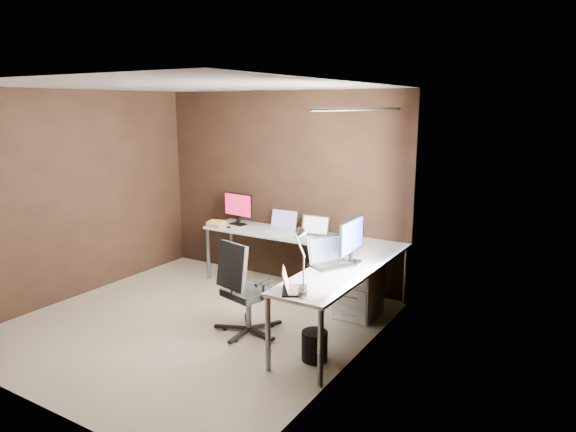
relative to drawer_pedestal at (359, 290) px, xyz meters
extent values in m
cube|color=tan|center=(-1.43, -1.15, -0.30)|extent=(3.60, 3.60, 0.00)
cube|color=white|center=(-1.43, -1.15, 2.20)|extent=(3.60, 3.60, 0.00)
cube|color=black|center=(-1.43, 0.65, 0.95)|extent=(3.60, 0.00, 2.50)
cube|color=black|center=(-1.43, -2.95, 0.95)|extent=(3.60, 0.00, 2.50)
cube|color=black|center=(-3.23, -1.15, 0.95)|extent=(0.00, 3.60, 2.50)
cube|color=black|center=(0.37, -1.15, 0.95)|extent=(0.00, 3.60, 2.50)
cube|color=white|center=(0.36, -0.80, 1.15)|extent=(0.00, 1.00, 1.30)
cube|color=#C67817|center=(0.32, -1.53, 0.95)|extent=(0.01, 0.35, 2.00)
cube|color=#C67817|center=(0.32, -0.08, 0.95)|extent=(0.01, 0.35, 2.00)
cylinder|color=slate|center=(0.32, -0.80, 1.98)|extent=(0.02, 1.90, 0.02)
cube|color=white|center=(-0.96, 0.35, 0.41)|extent=(2.65, 0.60, 0.03)
cube|color=white|center=(0.07, -0.78, 0.41)|extent=(0.60, 1.65, 0.03)
cylinder|color=slate|center=(-2.24, 0.09, 0.05)|extent=(0.05, 0.05, 0.70)
cylinder|color=slate|center=(-2.24, 0.61, 0.05)|extent=(0.05, 0.05, 0.70)
cylinder|color=slate|center=(-0.19, -1.56, 0.05)|extent=(0.05, 0.05, 0.70)
cylinder|color=slate|center=(0.33, -1.56, 0.05)|extent=(0.05, 0.05, 0.70)
cylinder|color=slate|center=(0.33, 0.61, 0.05)|extent=(0.05, 0.05, 0.70)
cube|color=white|center=(0.00, 0.00, 0.00)|extent=(0.42, 0.50, 0.60)
cube|color=black|center=(-1.96, 0.39, 0.44)|extent=(0.23, 0.16, 0.01)
cube|color=black|center=(-1.96, 0.41, 0.49)|extent=(0.05, 0.04, 0.10)
cube|color=black|center=(-1.96, 0.41, 0.70)|extent=(0.49, 0.09, 0.31)
cube|color=#BC1238|center=(-1.96, 0.39, 0.70)|extent=(0.46, 0.06, 0.28)
cube|color=black|center=(0.08, -0.39, 0.44)|extent=(0.14, 0.22, 0.01)
cube|color=black|center=(0.06, -0.39, 0.49)|extent=(0.03, 0.05, 0.10)
cube|color=black|center=(0.06, -0.39, 0.72)|extent=(0.04, 0.56, 0.35)
cube|color=#1625B3|center=(0.08, -0.39, 0.72)|extent=(0.02, 0.53, 0.32)
cube|color=white|center=(-1.29, 0.41, 0.44)|extent=(0.38, 0.27, 0.02)
cube|color=white|center=(-1.29, 0.50, 0.56)|extent=(0.37, 0.08, 0.23)
cube|color=#5C4D8D|center=(-1.29, 0.50, 0.56)|extent=(0.32, 0.07, 0.20)
cube|color=silver|center=(-0.78, 0.33, 0.44)|extent=(0.39, 0.28, 0.02)
cube|color=silver|center=(-0.79, 0.43, 0.56)|extent=(0.37, 0.09, 0.23)
cube|color=white|center=(-0.79, 0.42, 0.56)|extent=(0.33, 0.08, 0.20)
cube|color=black|center=(-0.06, -0.58, 0.44)|extent=(0.46, 0.51, 0.02)
cube|color=black|center=(-0.16, -0.53, 0.58)|extent=(0.27, 0.41, 0.26)
cube|color=#1B2337|center=(-0.16, -0.53, 0.58)|extent=(0.23, 0.36, 0.23)
cube|color=black|center=(-0.01, -1.41, 0.44)|extent=(0.33, 0.37, 0.02)
cube|color=black|center=(-0.08, -1.45, 0.54)|extent=(0.20, 0.29, 0.19)
cube|color=#C3505B|center=(-0.07, -1.45, 0.54)|extent=(0.17, 0.25, 0.16)
cube|color=#9C7354|center=(-2.16, 0.18, 0.44)|extent=(0.22, 0.18, 0.02)
cube|color=gold|center=(-2.16, 0.18, 0.46)|extent=(0.22, 0.18, 0.02)
cube|color=silver|center=(-2.16, 0.18, 0.48)|extent=(0.24, 0.20, 0.02)
cube|color=gold|center=(-2.16, 0.18, 0.50)|extent=(0.23, 0.19, 0.01)
ellipsoid|color=black|center=(-1.94, 0.16, 0.44)|extent=(0.09, 0.07, 0.03)
ellipsoid|color=black|center=(-0.53, 0.23, 0.45)|extent=(0.09, 0.07, 0.03)
cylinder|color=slate|center=(0.13, -1.50, 0.46)|extent=(0.08, 0.08, 0.06)
cylinder|color=slate|center=(0.13, -1.50, 0.65)|extent=(0.02, 0.02, 0.32)
cylinder|color=slate|center=(0.08, -1.47, 0.86)|extent=(0.02, 0.17, 0.23)
cone|color=slate|center=(0.03, -1.40, 0.94)|extent=(0.10, 0.13, 0.13)
cylinder|color=slate|center=(-0.80, -1.00, -0.07)|extent=(0.06, 0.06, 0.35)
cube|color=black|center=(-0.80, -1.00, 0.14)|extent=(0.52, 0.52, 0.07)
cube|color=black|center=(-0.85, -1.19, 0.46)|extent=(0.41, 0.20, 0.47)
cylinder|color=black|center=(0.07, -1.18, -0.16)|extent=(0.28, 0.28, 0.28)
camera|label=1|loc=(2.12, -5.05, 2.01)|focal=32.00mm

